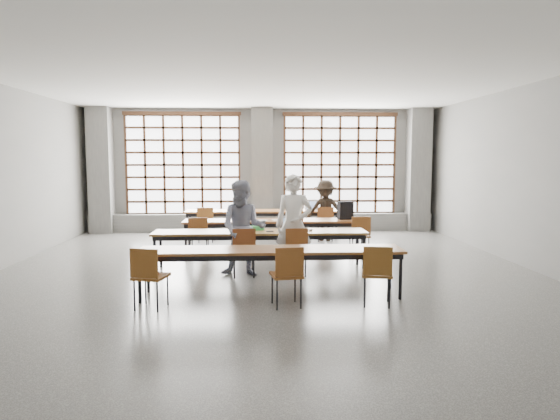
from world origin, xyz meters
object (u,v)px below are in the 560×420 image
object	(u,v)px
student_male	(294,225)
student_female	(244,228)
chair_back_right	(325,220)
chair_front_left	(244,247)
desk_row_a	(262,213)
chair_mid_centre	(294,233)
chair_mid_left	(199,233)
phone	(270,231)
backpack	(345,210)
desk_row_c	(260,234)
chair_near_mid	(288,270)
desk_row_b	(274,223)
laptop_front	(290,227)
desk_row_d	(271,253)
mouse	(310,230)
chair_mid_right	(360,232)
chair_near_right	(377,269)
green_box	(257,228)
chair_front_right	(295,247)
student_back	(325,210)
laptop_back	(312,207)
chair_back_mid	(294,220)
chair_back_left	(206,221)
red_pouch	(151,273)
plastic_bag	(296,205)
chair_near_left	(148,272)

from	to	relation	value
student_male	student_female	xyz separation A→B (m)	(-0.90, -0.00, -0.05)
chair_back_right	chair_front_left	bearing A→B (deg)	-117.96
desk_row_a	student_male	xyz separation A→B (m)	(0.51, -4.21, 0.24)
chair_mid_centre	chair_mid_left	bearing A→B (deg)	-179.98
phone	backpack	world-z (taller)	backpack
desk_row_c	chair_near_mid	distance (m)	2.50
chair_front_left	chair_mid_centre	bearing A→B (deg)	58.77
desk_row_b	laptop_front	world-z (taller)	laptop_front
desk_row_d	chair_back_right	xyz separation A→B (m)	(1.53, 4.93, -0.13)
chair_mid_left	chair_mid_centre	xyz separation A→B (m)	(1.99, 0.00, 0.00)
student_male	mouse	world-z (taller)	student_male
chair_mid_right	chair_near_right	distance (m)	3.55
chair_near_mid	desk_row_c	bearing A→B (deg)	98.29
desk_row_c	chair_back_right	distance (m)	3.51
student_male	green_box	world-z (taller)	student_male
student_male	chair_front_right	bearing A→B (deg)	-76.41
chair_mid_left	phone	size ratio (longest dim) A/B	6.77
student_back	laptop_back	xyz separation A→B (m)	(-0.27, 0.61, 0.02)
student_female	green_box	bearing A→B (deg)	74.67
desk_row_d	chair_back_mid	bearing A→B (deg)	81.44
chair_back_left	green_box	world-z (taller)	chair_back_left
chair_near_mid	laptop_front	distance (m)	2.60
chair_mid_centre	red_pouch	xyz separation A→B (m)	(-2.27, -3.44, -0.04)
desk_row_a	chair_back_right	xyz separation A→B (m)	(1.59, -0.63, -0.13)
chair_front_left	laptop_front	size ratio (longest dim) A/B	1.97
desk_row_d	student_male	size ratio (longest dim) A/B	2.21
backpack	green_box	bearing A→B (deg)	-151.03
plastic_bag	chair_front_left	bearing A→B (deg)	-106.27
chair_mid_centre	laptop_back	size ratio (longest dim) A/B	2.05
chair_near_left	chair_back_left	bearing A→B (deg)	87.39
desk_row_a	chair_near_right	bearing A→B (deg)	-75.98
chair_near_right	plastic_bag	bearing A→B (deg)	95.90
chair_front_left	desk_row_c	bearing A→B (deg)	64.94
phone	chair_front_left	bearing A→B (deg)	-131.87
desk_row_b	chair_near_left	world-z (taller)	chair_near_left
desk_row_b	desk_row_d	size ratio (longest dim) A/B	1.00
chair_front_left	backpack	xyz separation A→B (m)	(2.22, 2.35, 0.39)
chair_back_right	plastic_bag	size ratio (longest dim) A/B	3.08
student_back	chair_mid_right	bearing A→B (deg)	-60.16
student_male	laptop_back	size ratio (longest dim) A/B	4.23
student_female	chair_mid_centre	bearing A→B (deg)	64.53
student_female	mouse	world-z (taller)	student_female
student_back	backpack	world-z (taller)	student_back
chair_near_left	desk_row_a	bearing A→B (deg)	74.98
chair_near_right	student_female	xyz separation A→B (m)	(-1.93, 1.97, 0.32)
chair_mid_right	green_box	size ratio (longest dim) A/B	3.52
desk_row_d	student_back	xyz separation A→B (m)	(1.54, 5.06, 0.11)
chair_mid_left	green_box	bearing A→B (deg)	-38.19
chair_mid_left	laptop_front	distance (m)	2.08
chair_mid_centre	red_pouch	distance (m)	4.12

